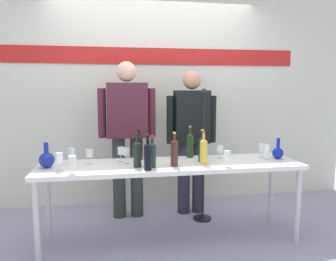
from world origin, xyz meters
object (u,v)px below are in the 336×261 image
at_px(wine_bottle_0, 202,148).
at_px(wine_bottle_5, 204,151).
at_px(presenter_left, 127,129).
at_px(wine_glass_right_0, 220,149).
at_px(wine_bottle_2, 137,153).
at_px(wine_glass_left_3, 72,161).
at_px(display_table, 171,169).
at_px(decanter_blue_left, 47,159).
at_px(wine_bottle_3, 139,146).
at_px(wine_bottle_4, 174,152).
at_px(wine_glass_left_0, 59,158).
at_px(presenter_right, 191,134).
at_px(wine_glass_left_1, 89,154).
at_px(microphone_stand, 203,177).
at_px(wine_bottle_7, 190,144).
at_px(wine_glass_right_1, 227,155).
at_px(wine_glass_left_2, 121,151).
at_px(wine_bottle_6, 152,154).
at_px(wine_glass_left_4, 72,152).
at_px(decanter_blue_right, 278,152).
at_px(wine_glass_left_5, 126,152).
at_px(wine_glass_right_2, 267,149).
at_px(wine_bottle_1, 148,155).

bearing_deg(wine_bottle_0, wine_bottle_5, -100.44).
xyz_separation_m(presenter_left, wine_glass_right_0, (0.88, -0.56, -0.16)).
height_order(wine_bottle_2, wine_glass_left_3, wine_bottle_2).
height_order(display_table, decanter_blue_left, decanter_blue_left).
height_order(display_table, wine_bottle_3, wine_bottle_3).
xyz_separation_m(wine_bottle_4, wine_glass_left_0, (-0.99, -0.00, -0.03)).
bearing_deg(presenter_right, decanter_blue_left, -156.04).
relative_size(wine_glass_left_1, microphone_stand, 0.10).
xyz_separation_m(decanter_blue_left, wine_bottle_2, (0.79, -0.12, 0.05)).
distance_m(wine_bottle_7, wine_glass_right_1, 0.51).
bearing_deg(wine_glass_left_3, wine_glass_left_2, 42.63).
height_order(presenter_left, wine_glass_right_1, presenter_left).
bearing_deg(wine_glass_left_1, presenter_left, 57.94).
relative_size(wine_bottle_6, wine_glass_left_3, 1.89).
relative_size(wine_bottle_7, wine_glass_left_4, 2.20).
bearing_deg(decanter_blue_right, display_table, -179.00).
bearing_deg(wine_glass_left_3, wine_bottle_4, 7.97).
distance_m(decanter_blue_right, wine_bottle_0, 0.78).
height_order(wine_glass_left_2, wine_glass_left_4, same).
relative_size(wine_bottle_0, wine_glass_right_1, 2.13).
xyz_separation_m(wine_bottle_4, wine_glass_left_4, (-0.92, 0.27, -0.03)).
relative_size(wine_glass_left_4, wine_glass_left_5, 0.97).
bearing_deg(wine_glass_left_4, wine_bottle_6, -21.25).
height_order(wine_bottle_0, wine_glass_left_0, wine_bottle_0).
bearing_deg(wine_glass_left_3, wine_glass_right_2, 7.06).
bearing_deg(wine_bottle_2, wine_glass_right_1, -9.20).
distance_m(wine_bottle_6, wine_glass_left_5, 0.28).
bearing_deg(wine_glass_left_4, decanter_blue_right, -3.72).
relative_size(wine_bottle_4, wine_glass_right_1, 2.12).
bearing_deg(wine_bottle_3, wine_bottle_0, -17.10).
bearing_deg(wine_glass_right_2, wine_glass_left_1, 177.10).
xyz_separation_m(wine_bottle_0, wine_glass_right_0, (0.21, 0.08, -0.04)).
bearing_deg(wine_glass_left_5, presenter_left, 85.98).
xyz_separation_m(wine_bottle_5, wine_glass_left_2, (-0.74, 0.23, -0.02)).
xyz_separation_m(decanter_blue_right, wine_bottle_2, (-1.40, -0.12, 0.06)).
bearing_deg(wine_glass_left_1, wine_bottle_0, -1.95).
relative_size(decanter_blue_right, wine_bottle_5, 0.66).
height_order(wine_bottle_1, microphone_stand, microphone_stand).
xyz_separation_m(wine_bottle_6, wine_glass_left_0, (-0.79, 0.01, -0.01)).
xyz_separation_m(presenter_left, wine_glass_right_1, (0.83, -0.90, -0.15)).
relative_size(wine_bottle_6, wine_glass_right_1, 1.94).
bearing_deg(decanter_blue_left, presenter_left, 41.35).
xyz_separation_m(decanter_blue_right, wine_glass_left_5, (-1.49, 0.03, 0.05)).
bearing_deg(wine_glass_left_5, wine_bottle_6, -40.25).
relative_size(decanter_blue_left, wine_bottle_1, 0.72).
distance_m(wine_bottle_7, wine_glass_left_4, 1.15).
xyz_separation_m(wine_bottle_5, wine_glass_left_3, (-1.15, -0.14, -0.02)).
distance_m(decanter_blue_left, decanter_blue_right, 2.19).
xyz_separation_m(presenter_right, wine_glass_left_2, (-0.82, -0.54, -0.07)).
relative_size(wine_glass_left_5, wine_glass_right_2, 0.98).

